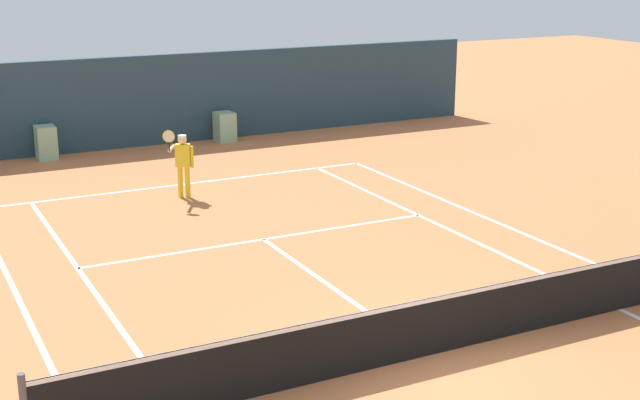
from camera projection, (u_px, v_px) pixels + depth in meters
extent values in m
plane|color=#C67042|center=(429.00, 355.00, 13.67)|extent=(80.00, 80.00, 0.00)
cube|color=white|center=(185.00, 184.00, 23.70)|extent=(10.60, 0.10, 0.01)
cube|color=white|center=(619.00, 309.00, 15.43)|extent=(0.10, 23.40, 0.01)
cube|color=white|center=(264.00, 239.00, 19.16)|extent=(8.00, 0.10, 0.01)
cube|color=white|center=(332.00, 287.00, 16.42)|extent=(0.10, 6.40, 0.01)
cube|color=white|center=(187.00, 185.00, 23.57)|extent=(0.10, 0.24, 0.01)
cube|color=black|center=(430.00, 327.00, 13.55)|extent=(12.00, 0.03, 0.95)
cube|color=white|center=(431.00, 300.00, 13.42)|extent=(12.00, 0.04, 0.06)
cube|color=#233D4C|center=(129.00, 102.00, 27.85)|extent=(25.00, 0.24, 2.88)
cube|color=#8CB793|center=(46.00, 143.00, 26.44)|extent=(0.57, 0.70, 1.01)
cube|color=#8CB793|center=(225.00, 127.00, 28.95)|extent=(0.59, 0.70, 0.96)
cylinder|color=yellow|center=(188.00, 182.00, 22.31)|extent=(0.13, 0.13, 0.82)
cylinder|color=yellow|center=(180.00, 182.00, 22.32)|extent=(0.13, 0.13, 0.82)
cube|color=yellow|center=(183.00, 155.00, 22.13)|extent=(0.42, 0.35, 0.57)
sphere|color=beige|center=(182.00, 140.00, 22.02)|extent=(0.22, 0.22, 0.22)
cylinder|color=white|center=(182.00, 136.00, 21.99)|extent=(0.21, 0.21, 0.06)
cylinder|color=yellow|center=(192.00, 157.00, 22.13)|extent=(0.09, 0.09, 0.55)
cylinder|color=beige|center=(171.00, 148.00, 21.80)|extent=(0.34, 0.52, 0.09)
cylinder|color=black|center=(169.00, 146.00, 21.51)|extent=(0.03, 0.03, 0.22)
torus|color=yellow|center=(169.00, 136.00, 21.44)|extent=(0.28, 0.17, 0.30)
cylinder|color=silver|center=(169.00, 136.00, 21.44)|extent=(0.23, 0.13, 0.26)
sphere|color=#CCE033|center=(419.00, 302.00, 15.65)|extent=(0.07, 0.07, 0.07)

